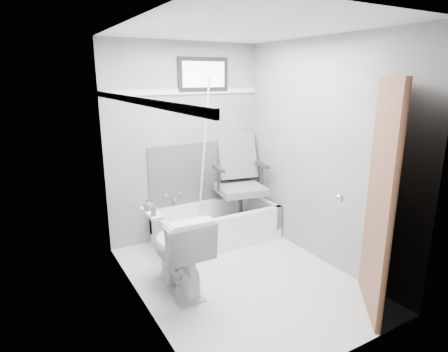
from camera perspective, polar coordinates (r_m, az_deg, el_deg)
floor at (r=3.98m, az=2.61°, el=-15.23°), size 2.60×2.60×0.00m
ceiling at (r=3.46m, az=3.12°, el=21.61°), size 2.60×2.60×0.00m
wall_back at (r=4.65m, az=-5.88°, el=5.00°), size 2.00×0.02×2.40m
wall_front at (r=2.58m, az=18.71°, el=-3.91°), size 2.00×0.02×2.40m
wall_left at (r=3.12m, az=-12.81°, el=-0.26°), size 0.02×2.60×2.40m
wall_right at (r=4.15m, az=14.57°, el=3.37°), size 0.02×2.60×2.40m
bathtub at (r=4.71m, az=-1.11°, el=-7.37°), size 1.50×0.70×0.42m
office_chair at (r=4.73m, az=2.53°, el=-0.98°), size 0.78×0.78×1.16m
toilet at (r=3.64m, az=-6.90°, el=-11.25°), size 0.48×0.83×0.80m
door at (r=3.42m, az=29.20°, el=-3.99°), size 0.78×0.78×2.00m
window at (r=4.68m, az=-3.19°, el=15.20°), size 0.66×0.04×0.40m
backerboard at (r=4.83m, az=-3.00°, el=0.58°), size 1.50×0.02×0.78m
trim_back at (r=4.57m, az=-6.02°, el=12.65°), size 2.00×0.02×0.06m
trim_left at (r=3.02m, az=-13.26°, el=11.19°), size 0.02×2.60×0.06m
pole at (r=4.52m, az=-3.14°, el=2.83°), size 0.02×0.38×1.92m
shelf at (r=3.17m, az=-10.96°, el=-5.57°), size 0.10×0.32×0.02m
soap_bottle_a at (r=3.08m, az=-10.70°, el=-4.92°), size 0.05×0.05×0.09m
soap_bottle_b at (r=3.20m, az=-11.54°, el=-4.27°), size 0.10×0.10×0.10m
faucet at (r=4.71m, az=-7.74°, el=-3.10°), size 0.26×0.10×0.16m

